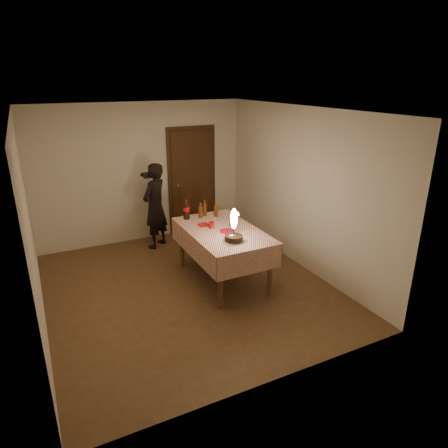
{
  "coord_description": "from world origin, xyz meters",
  "views": [
    {
      "loc": [
        -1.89,
        -5.04,
        3.0
      ],
      "look_at": [
        0.58,
        -0.06,
        0.95
      ],
      "focal_mm": 32.0,
      "sensor_mm": 36.0,
      "label": 1
    }
  ],
  "objects_px": {
    "red_plate": "(227,231)",
    "cola_bottle": "(186,210)",
    "amber_bottle_mid": "(205,209)",
    "red_cup": "(212,225)",
    "photographer": "(155,206)",
    "dining_table": "(223,237)",
    "amber_bottle_left": "(200,211)",
    "amber_bottle_right": "(216,210)",
    "clear_cup": "(232,223)",
    "birthday_cake": "(234,232)"
  },
  "relations": [
    {
      "from": "birthday_cake",
      "to": "amber_bottle_right",
      "type": "bearing_deg",
      "value": 78.19
    },
    {
      "from": "amber_bottle_right",
      "to": "amber_bottle_mid",
      "type": "distance_m",
      "value": 0.19
    },
    {
      "from": "clear_cup",
      "to": "cola_bottle",
      "type": "bearing_deg",
      "value": 129.47
    },
    {
      "from": "red_plate",
      "to": "cola_bottle",
      "type": "bearing_deg",
      "value": 113.16
    },
    {
      "from": "cola_bottle",
      "to": "amber_bottle_right",
      "type": "xyz_separation_m",
      "value": [
        0.48,
        -0.1,
        -0.03
      ]
    },
    {
      "from": "dining_table",
      "to": "red_cup",
      "type": "relative_size",
      "value": 17.2
    },
    {
      "from": "dining_table",
      "to": "amber_bottle_left",
      "type": "xyz_separation_m",
      "value": [
        -0.08,
        0.65,
        0.23
      ]
    },
    {
      "from": "dining_table",
      "to": "red_cup",
      "type": "xyz_separation_m",
      "value": [
        -0.12,
        0.13,
        0.16
      ]
    },
    {
      "from": "dining_table",
      "to": "birthday_cake",
      "type": "relative_size",
      "value": 3.61
    },
    {
      "from": "birthday_cake",
      "to": "amber_bottle_right",
      "type": "height_order",
      "value": "birthday_cake"
    },
    {
      "from": "amber_bottle_right",
      "to": "red_cup",
      "type": "bearing_deg",
      "value": -121.68
    },
    {
      "from": "birthday_cake",
      "to": "photographer",
      "type": "bearing_deg",
      "value": 101.83
    },
    {
      "from": "red_plate",
      "to": "photographer",
      "type": "distance_m",
      "value": 1.91
    },
    {
      "from": "birthday_cake",
      "to": "amber_bottle_mid",
      "type": "height_order",
      "value": "birthday_cake"
    },
    {
      "from": "clear_cup",
      "to": "amber_bottle_right",
      "type": "bearing_deg",
      "value": 93.28
    },
    {
      "from": "red_cup",
      "to": "photographer",
      "type": "distance_m",
      "value": 1.67
    },
    {
      "from": "amber_bottle_right",
      "to": "amber_bottle_left",
      "type": "bearing_deg",
      "value": 167.87
    },
    {
      "from": "birthday_cake",
      "to": "red_plate",
      "type": "height_order",
      "value": "birthday_cake"
    },
    {
      "from": "amber_bottle_left",
      "to": "birthday_cake",
      "type": "bearing_deg",
      "value": -88.52
    },
    {
      "from": "red_cup",
      "to": "cola_bottle",
      "type": "height_order",
      "value": "cola_bottle"
    },
    {
      "from": "cola_bottle",
      "to": "amber_bottle_mid",
      "type": "height_order",
      "value": "cola_bottle"
    },
    {
      "from": "clear_cup",
      "to": "amber_bottle_right",
      "type": "distance_m",
      "value": 0.52
    },
    {
      "from": "amber_bottle_left",
      "to": "red_plate",
      "type": "bearing_deg",
      "value": -81.45
    },
    {
      "from": "red_plate",
      "to": "amber_bottle_mid",
      "type": "relative_size",
      "value": 0.86
    },
    {
      "from": "red_cup",
      "to": "clear_cup",
      "type": "xyz_separation_m",
      "value": [
        0.32,
        -0.05,
        -0.01
      ]
    },
    {
      "from": "dining_table",
      "to": "photographer",
      "type": "relative_size",
      "value": 1.09
    },
    {
      "from": "red_plate",
      "to": "red_cup",
      "type": "xyz_separation_m",
      "value": [
        -0.15,
        0.22,
        0.05
      ]
    },
    {
      "from": "amber_bottle_right",
      "to": "red_plate",
      "type": "bearing_deg",
      "value": -101.58
    },
    {
      "from": "cola_bottle",
      "to": "amber_bottle_left",
      "type": "height_order",
      "value": "cola_bottle"
    },
    {
      "from": "photographer",
      "to": "amber_bottle_right",
      "type": "bearing_deg",
      "value": -59.28
    },
    {
      "from": "red_plate",
      "to": "photographer",
      "type": "xyz_separation_m",
      "value": [
        -0.55,
        1.83,
        -0.05
      ]
    },
    {
      "from": "dining_table",
      "to": "cola_bottle",
      "type": "bearing_deg",
      "value": 113.9
    },
    {
      "from": "dining_table",
      "to": "birthday_cake",
      "type": "bearing_deg",
      "value": -96.61
    },
    {
      "from": "dining_table",
      "to": "clear_cup",
      "type": "bearing_deg",
      "value": 22.52
    },
    {
      "from": "amber_bottle_mid",
      "to": "photographer",
      "type": "xyz_separation_m",
      "value": [
        -0.54,
        1.02,
        -0.17
      ]
    },
    {
      "from": "amber_bottle_right",
      "to": "photographer",
      "type": "height_order",
      "value": "photographer"
    },
    {
      "from": "clear_cup",
      "to": "amber_bottle_right",
      "type": "xyz_separation_m",
      "value": [
        -0.03,
        0.51,
        0.07
      ]
    },
    {
      "from": "cola_bottle",
      "to": "red_plate",
      "type": "bearing_deg",
      "value": -66.84
    },
    {
      "from": "amber_bottle_left",
      "to": "amber_bottle_right",
      "type": "bearing_deg",
      "value": -12.13
    },
    {
      "from": "red_cup",
      "to": "amber_bottle_mid",
      "type": "relative_size",
      "value": 0.39
    },
    {
      "from": "red_cup",
      "to": "photographer",
      "type": "relative_size",
      "value": 0.06
    },
    {
      "from": "birthday_cake",
      "to": "amber_bottle_right",
      "type": "xyz_separation_m",
      "value": [
        0.22,
        1.06,
        -0.01
      ]
    },
    {
      "from": "cola_bottle",
      "to": "photographer",
      "type": "relative_size",
      "value": 0.2
    },
    {
      "from": "dining_table",
      "to": "clear_cup",
      "type": "height_order",
      "value": "clear_cup"
    },
    {
      "from": "amber_bottle_right",
      "to": "photographer",
      "type": "bearing_deg",
      "value": 120.72
    },
    {
      "from": "red_cup",
      "to": "amber_bottle_right",
      "type": "xyz_separation_m",
      "value": [
        0.29,
        0.47,
        0.07
      ]
    },
    {
      "from": "dining_table",
      "to": "amber_bottle_mid",
      "type": "xyz_separation_m",
      "value": [
        0.03,
        0.72,
        0.23
      ]
    },
    {
      "from": "dining_table",
      "to": "cola_bottle",
      "type": "relative_size",
      "value": 5.42
    },
    {
      "from": "amber_bottle_mid",
      "to": "red_cup",
      "type": "bearing_deg",
      "value": -103.84
    },
    {
      "from": "clear_cup",
      "to": "amber_bottle_left",
      "type": "relative_size",
      "value": 0.35
    }
  ]
}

